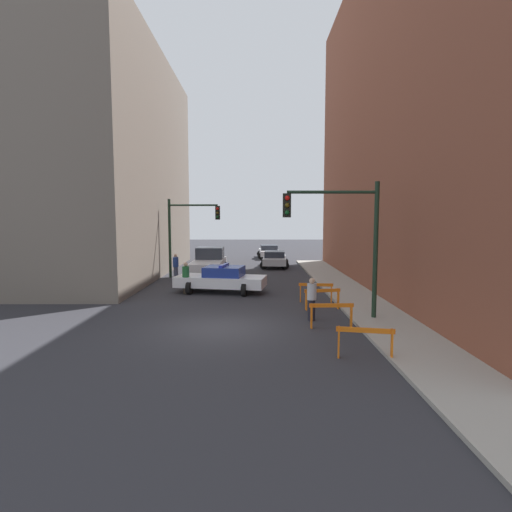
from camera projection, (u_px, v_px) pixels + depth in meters
ground_plane at (220, 328)px, 14.36m from camera, size 120.00×120.00×0.00m
sidewalk_right at (393, 327)px, 14.33m from camera, size 2.40×44.00×0.12m
building_corner_left at (65, 165)px, 27.62m from camera, size 14.00×20.00×15.18m
building_right at (482, 113)px, 21.37m from camera, size 12.00×28.00×19.16m
traffic_light_near at (347, 229)px, 15.12m from camera, size 3.64×0.35×5.20m
traffic_light_far at (188, 226)px, 26.41m from camera, size 3.44×0.35×5.20m
police_car at (223, 279)px, 21.20m from camera, size 4.96×2.90×1.52m
white_truck at (210, 263)px, 27.34m from camera, size 2.67×5.42×1.90m
parked_car_near at (276, 259)px, 32.16m from camera, size 2.44×4.40×1.31m
parked_car_mid at (270, 251)px, 39.47m from camera, size 2.37×4.35×1.31m
pedestrian_crossing at (187, 277)px, 20.80m from camera, size 0.47×0.47×1.66m
pedestrian_corner at (177, 266)px, 25.70m from camera, size 0.50×0.50×1.66m
pedestrian_sidewalk at (313, 299)px, 15.34m from camera, size 0.47×0.47×1.66m
barrier_front at (367, 338)px, 11.11m from camera, size 1.58×0.43×0.90m
barrier_mid at (333, 311)px, 14.28m from camera, size 1.60×0.21×0.90m
barrier_back at (324, 296)px, 17.20m from camera, size 1.59×0.40×0.90m
barrier_corner at (317, 289)px, 18.72m from camera, size 1.60×0.32×0.90m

